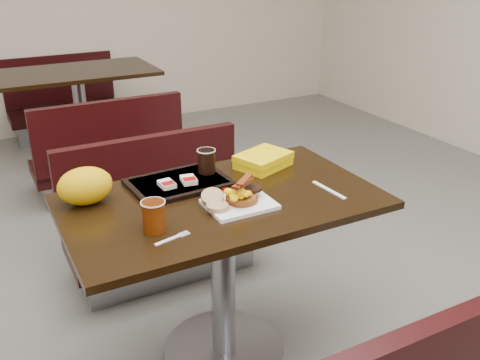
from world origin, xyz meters
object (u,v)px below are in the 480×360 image
table_far (82,117)px  hashbrown_sleeve_right (189,180)px  tray (179,183)px  table_near (223,280)px  coffee_cup_near (154,216)px  clamshell (263,160)px  platter (240,204)px  fork (167,240)px  bench_far_s (104,145)px  paper_bag (85,186)px  knife (329,190)px  bench_near_n (164,214)px  pancake_stack (242,198)px  coffee_cup_far (206,161)px  bench_far_n (65,99)px  hashbrown_sleeve_left (167,184)px

table_far → hashbrown_sleeve_right: (-0.07, -2.44, 0.40)m
tray → table_near: bearing=-66.0°
coffee_cup_near → clamshell: (0.61, 0.33, -0.02)m
platter → hashbrown_sleeve_right: size_ratio=3.26×
fork → tray: tray is taller
bench_far_s → paper_bag: (-0.47, -1.70, 0.46)m
bench_far_s → hashbrown_sleeve_right: bearing=-92.3°
table_far → knife: (0.41, -2.73, 0.38)m
clamshell → hashbrown_sleeve_right: bearing=166.3°
bench_near_n → pancake_stack: 0.89m
table_far → paper_bag: 2.49m
coffee_cup_far → pancake_stack: bearing=-88.9°
bench_far_s → paper_bag: size_ratio=4.90×
bench_far_s → fork: fork is taller
platter → tray: size_ratio=0.63×
hashbrown_sleeve_right → coffee_cup_near: bearing=-123.3°
coffee_cup_near → paper_bag: size_ratio=0.53×
bench_far_n → pancake_stack: pancake_stack is taller
clamshell → paper_bag: 0.77m
hashbrown_sleeve_right → pancake_stack: bearing=-57.7°
knife → tray: (-0.50, 0.33, 0.01)m
bench_far_s → tray: (-0.10, -1.71, 0.40)m
coffee_cup_near → knife: bearing=-0.7°
bench_far_n → tray: (-0.10, -3.11, 0.40)m
clamshell → paper_bag: bearing=160.1°
coffee_cup_near → coffee_cup_far: (0.35, 0.34, 0.01)m
bench_near_n → bench_far_n: same height
platter → paper_bag: size_ratio=1.21×
bench_far_s → pancake_stack: pancake_stack is taller
fork → knife: 0.71m
bench_far_s → paper_bag: paper_bag is taller
bench_far_s → fork: (-0.30, -2.11, 0.39)m
pancake_stack → bench_far_s: bearing=91.2°
platter → pancake_stack: 0.03m
tray → coffee_cup_far: 0.15m
fork → pancake_stack: bearing=7.2°
table_far → coffee_cup_far: size_ratio=12.10×
platter → coffee_cup_near: size_ratio=2.27×
bench_near_n → tray: 0.65m
hashbrown_sleeve_left → coffee_cup_far: 0.21m
table_near → table_far: size_ratio=1.00×
table_near → fork: 0.52m
bench_near_n → bench_far_s: 1.20m
knife → clamshell: 0.35m
table_near → coffee_cup_far: coffee_cup_far is taller
tray → coffee_cup_far: size_ratio=3.93×
platter → pancake_stack: size_ratio=2.02×
fork → paper_bag: paper_bag is taller
clamshell → fork: bearing=-165.9°
coffee_cup_near → coffee_cup_far: coffee_cup_far is taller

